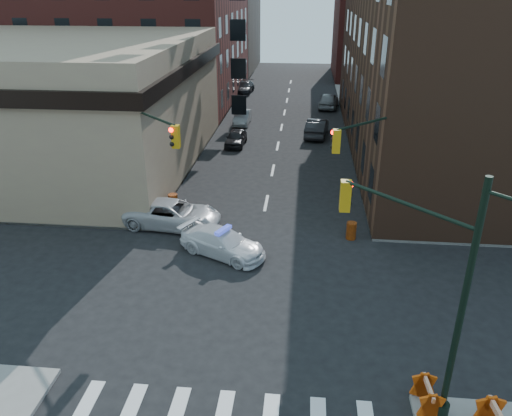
% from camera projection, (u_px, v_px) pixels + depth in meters
% --- Properties ---
extents(ground, '(140.00, 140.00, 0.00)m').
position_uv_depth(ground, '(248.00, 294.00, 22.01)').
color(ground, black).
rests_on(ground, ground).
extents(sidewalk_nw, '(34.00, 54.50, 0.15)m').
position_uv_depth(sidewalk_nw, '(71.00, 110.00, 53.77)').
color(sidewalk_nw, gray).
rests_on(sidewalk_nw, ground).
extents(bank_building, '(22.00, 22.00, 9.00)m').
position_uv_depth(bank_building, '(44.00, 103.00, 36.66)').
color(bank_building, '#968162').
rests_on(bank_building, ground).
extents(commercial_row_ne, '(14.00, 34.00, 14.00)m').
position_uv_depth(commercial_row_ne, '(448.00, 62.00, 38.35)').
color(commercial_row_ne, '#4C2D1E').
rests_on(commercial_row_ne, ground).
extents(filler_nw, '(20.00, 18.00, 16.00)m').
position_uv_depth(filler_nw, '(190.00, 15.00, 76.40)').
color(filler_nw, brown).
rests_on(filler_nw, ground).
extents(filler_ne, '(16.00, 16.00, 12.00)m').
position_uv_depth(filler_ne, '(392.00, 33.00, 70.87)').
color(filler_ne, maroon).
rests_on(filler_ne, ground).
extents(signal_pole_se, '(5.40, 5.27, 8.00)m').
position_uv_depth(signal_pole_se, '(430.00, 279.00, 14.55)').
color(signal_pole_se, black).
rests_on(signal_pole_se, sidewalk_se).
extents(signal_pole_nw, '(3.58, 3.67, 8.00)m').
position_uv_depth(signal_pole_nw, '(146.00, 158.00, 25.59)').
color(signal_pole_nw, black).
rests_on(signal_pole_nw, sidewalk_nw).
extents(signal_pole_ne, '(3.67, 3.58, 8.00)m').
position_uv_depth(signal_pole_ne, '(377.00, 165.00, 24.55)').
color(signal_pole_ne, black).
rests_on(signal_pole_ne, sidewalk_ne).
extents(tree_ne_near, '(3.00, 3.00, 4.85)m').
position_uv_depth(tree_ne_near, '(367.00, 97.00, 43.47)').
color(tree_ne_near, black).
rests_on(tree_ne_near, sidewalk_ne).
extents(tree_ne_far, '(3.00, 3.00, 4.85)m').
position_uv_depth(tree_ne_far, '(359.00, 80.00, 50.73)').
color(tree_ne_far, black).
rests_on(tree_ne_far, sidewalk_ne).
extents(police_car, '(4.93, 3.69, 1.33)m').
position_uv_depth(police_car, '(223.00, 243.00, 24.93)').
color(police_car, white).
rests_on(police_car, ground).
extents(pickup, '(5.65, 3.11, 1.50)m').
position_uv_depth(pickup, '(173.00, 214.00, 27.81)').
color(pickup, '#B9B9BD').
rests_on(pickup, ground).
extents(parked_car_wnear, '(1.65, 3.82, 1.28)m').
position_uv_depth(parked_car_wnear, '(236.00, 138.00, 41.91)').
color(parked_car_wnear, black).
rests_on(parked_car_wnear, ground).
extents(parked_car_wfar, '(1.42, 4.02, 1.32)m').
position_uv_depth(parked_car_wfar, '(242.00, 117.00, 48.23)').
color(parked_car_wfar, gray).
rests_on(parked_car_wfar, ground).
extents(parked_car_wdeep, '(2.37, 5.05, 1.43)m').
position_uv_depth(parked_car_wdeep, '(244.00, 87.00, 61.88)').
color(parked_car_wdeep, black).
rests_on(parked_car_wdeep, ground).
extents(parked_car_enear, '(2.29, 5.03, 1.60)m').
position_uv_depth(parked_car_enear, '(317.00, 128.00, 44.32)').
color(parked_car_enear, black).
rests_on(parked_car_enear, ground).
extents(parked_car_efar, '(2.49, 5.02, 1.64)m').
position_uv_depth(parked_car_efar, '(328.00, 100.00, 54.44)').
color(parked_car_efar, gray).
rests_on(parked_car_efar, ground).
extents(pedestrian_a, '(0.66, 0.55, 1.55)m').
position_uv_depth(pedestrian_a, '(147.00, 201.00, 29.11)').
color(pedestrian_a, black).
rests_on(pedestrian_a, sidewalk_nw).
extents(pedestrian_b, '(1.00, 0.87, 1.76)m').
position_uv_depth(pedestrian_b, '(66.00, 188.00, 30.66)').
color(pedestrian_b, black).
rests_on(pedestrian_b, sidewalk_nw).
extents(pedestrian_c, '(0.97, 0.83, 1.56)m').
position_uv_depth(pedestrian_c, '(83.00, 183.00, 31.64)').
color(pedestrian_c, '#1E232D').
rests_on(pedestrian_c, sidewalk_nw).
extents(barrel_road, '(0.66, 0.66, 0.94)m').
position_uv_depth(barrel_road, '(351.00, 231.00, 26.57)').
color(barrel_road, '#E0550A').
rests_on(barrel_road, ground).
extents(barrel_bank, '(0.58, 0.58, 1.02)m').
position_uv_depth(barrel_bank, '(173.00, 202.00, 29.93)').
color(barrel_bank, '#E8420A').
rests_on(barrel_bank, ground).
extents(barricade_se_a, '(0.67, 1.24, 0.91)m').
position_uv_depth(barricade_se_a, '(427.00, 396.00, 15.75)').
color(barricade_se_a, '#DE460A').
rests_on(barricade_se_a, sidewalk_se).
extents(barricade_nw_a, '(1.16, 0.66, 0.84)m').
position_uv_depth(barricade_nw_a, '(143.00, 220.00, 27.53)').
color(barricade_nw_a, red).
rests_on(barricade_nw_a, sidewalk_nw).
extents(barricade_nw_b, '(1.35, 0.91, 0.93)m').
position_uv_depth(barricade_nw_b, '(119.00, 201.00, 29.80)').
color(barricade_nw_b, '#D5410A').
rests_on(barricade_nw_b, sidewalk_nw).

